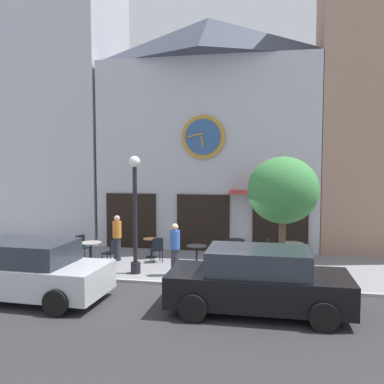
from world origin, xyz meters
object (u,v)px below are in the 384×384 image
object	(u,v)px
cafe_chair_by_entrance	(67,252)
pedestrian_orange	(117,237)
cafe_chair_facing_street	(111,251)
cafe_chair_left_end	(82,245)
cafe_table_center_left	(197,252)
pedestrian_blue	(175,249)
parked_car_silver	(26,271)
cafe_table_near_curb	(151,245)
cafe_table_leftmost	(91,248)
parked_car_black	(258,281)
cafe_chair_near_lamp	(157,248)
cafe_chair_corner	(271,249)
cafe_table_rightmost	(236,246)
street_lamp	(135,214)
cafe_table_near_door	(293,248)
street_tree	(283,191)

from	to	relation	value
cafe_chair_by_entrance	pedestrian_orange	world-z (taller)	pedestrian_orange
cafe_chair_facing_street	cafe_chair_left_end	bearing A→B (deg)	153.31
cafe_table_center_left	cafe_chair_facing_street	distance (m)	2.99
cafe_chair_by_entrance	cafe_chair_left_end	bearing A→B (deg)	92.30
pedestrian_blue	parked_car_silver	xyz separation A→B (m)	(-3.33, -2.95, -0.10)
cafe_table_near_curb	parked_car_silver	size ratio (longest dim) A/B	0.17
cafe_table_near_curb	cafe_table_leftmost	bearing A→B (deg)	-144.09
pedestrian_blue	pedestrian_orange	bearing A→B (deg)	148.74
pedestrian_blue	parked_car_black	distance (m)	3.85
cafe_table_near_curb	pedestrian_blue	size ratio (longest dim) A/B	0.44
cafe_table_near_curb	cafe_chair_near_lamp	distance (m)	0.81
cafe_chair_left_end	cafe_chair_corner	xyz separation A→B (m)	(6.94, 0.60, 0.00)
cafe_table_center_left	pedestrian_blue	bearing A→B (deg)	-112.42
cafe_table_leftmost	cafe_table_rightmost	world-z (taller)	cafe_table_leftmost
cafe_table_rightmost	cafe_chair_by_entrance	size ratio (longest dim) A/B	0.80
cafe_table_near_curb	cafe_chair_facing_street	bearing A→B (deg)	-125.07
street_lamp	cafe_chair_near_lamp	distance (m)	2.10
street_lamp	cafe_table_near_door	size ratio (longest dim) A/B	5.22
street_tree	parked_car_black	xyz separation A→B (m)	(-0.63, -2.80, -1.99)
street_lamp	cafe_table_near_curb	distance (m)	2.65
cafe_chair_by_entrance	pedestrian_blue	distance (m)	3.90
pedestrian_blue	parked_car_silver	bearing A→B (deg)	-138.51
street_lamp	cafe_chair_by_entrance	distance (m)	2.93
cafe_chair_left_end	cafe_chair_corner	size ratio (longest dim) A/B	1.00
cafe_table_center_left	cafe_chair_near_lamp	xyz separation A→B (m)	(-1.50, 0.34, 0.00)
cafe_table_leftmost	street_lamp	bearing A→B (deg)	-24.30
cafe_table_leftmost	parked_car_silver	world-z (taller)	parked_car_silver
cafe_table_rightmost	cafe_chair_left_end	bearing A→B (deg)	-168.36
cafe_table_center_left	parked_car_black	distance (m)	4.51
street_tree	cafe_chair_by_entrance	bearing A→B (deg)	178.56
cafe_chair_near_lamp	parked_car_silver	world-z (taller)	parked_car_silver
cafe_table_leftmost	cafe_table_near_door	bearing A→B (deg)	12.12
cafe_table_near_curb	parked_car_silver	bearing A→B (deg)	-110.10
pedestrian_blue	street_lamp	bearing A→B (deg)	-179.91
cafe_table_near_curb	cafe_table_near_door	xyz separation A→B (m)	(5.24, 0.19, 0.04)
street_tree	cafe_table_near_curb	bearing A→B (deg)	155.74
cafe_table_near_door	parked_car_black	bearing A→B (deg)	-102.05
cafe_table_leftmost	cafe_chair_near_lamp	distance (m)	2.35
cafe_chair_left_end	cafe_table_leftmost	bearing A→B (deg)	-42.79
cafe_table_near_curb	cafe_chair_facing_street	world-z (taller)	cafe_chair_facing_street
cafe_chair_facing_street	parked_car_silver	xyz separation A→B (m)	(-0.86, -3.70, 0.23)
street_lamp	parked_car_silver	bearing A→B (deg)	-124.37
cafe_chair_by_entrance	parked_car_black	bearing A→B (deg)	-24.39
cafe_table_center_left	cafe_table_near_door	bearing A→B (deg)	20.29
cafe_table_leftmost	cafe_chair_corner	distance (m)	6.40
pedestrian_blue	cafe_chair_by_entrance	bearing A→B (deg)	176.45
cafe_chair_near_lamp	parked_car_silver	size ratio (longest dim) A/B	0.21
cafe_table_leftmost	parked_car_silver	distance (m)	3.83
cafe_table_near_curb	cafe_table_center_left	distance (m)	2.19
street_lamp	cafe_table_near_curb	xyz separation A→B (m)	(-0.13, 2.21, -1.45)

